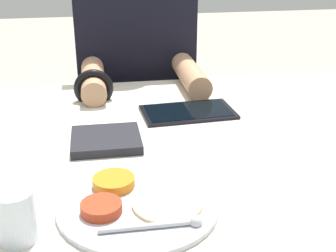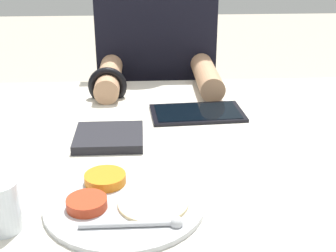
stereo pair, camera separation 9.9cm
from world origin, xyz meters
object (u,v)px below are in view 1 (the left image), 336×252
Objects in this scene: thali_tray at (136,203)px; person_diner at (137,112)px; red_notebook at (106,141)px; drinking_glass at (16,216)px; tablet_device at (188,112)px.

person_diner reaches higher than thali_tray.
drinking_glass is (-0.15, -0.33, 0.03)m from red_notebook.
thali_tray is 0.89m from person_diner.
drinking_glass is (-0.37, -0.48, 0.04)m from tablet_device.
red_notebook is 0.36m from drinking_glass.
thali_tray is 0.27m from red_notebook.
red_notebook is 1.80× the size of drinking_glass.
red_notebook is at bearing 98.59° from thali_tray.
drinking_glass reaches higher than tablet_device.
person_diner is (0.12, 0.60, -0.17)m from red_notebook.
drinking_glass is (-0.19, -0.06, 0.03)m from thali_tray.
tablet_device is 0.49m from person_diner.
person_diner is 0.99m from drinking_glass.
person_diner is 14.55× the size of drinking_glass.
red_notebook is at bearing 65.34° from drinking_glass.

